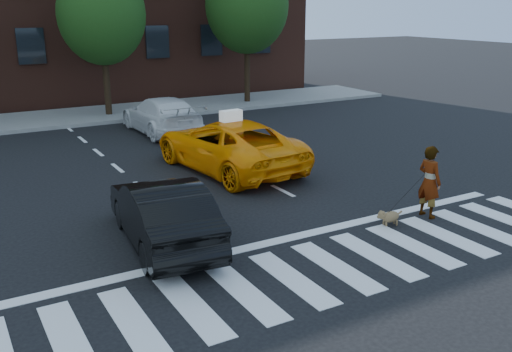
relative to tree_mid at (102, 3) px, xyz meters
The scene contains 11 objects.
ground 17.68m from the tree_mid, 91.80° to the right, with size 120.00×120.00×0.00m, color black.
crosswalk 17.68m from the tree_mid, 91.80° to the right, with size 13.00×2.40×0.01m, color silver.
stop_line 16.15m from the tree_mid, 91.99° to the right, with size 12.00×0.30×0.01m, color silver.
sidewalk_far 4.83m from the tree_mid, 136.64° to the left, with size 30.00×4.00×0.15m, color slate.
tree_mid is the anchor object (origin of this frame).
taxi 10.83m from the tree_mid, 85.62° to the right, with size 2.53×5.48×1.52m, color #FF8F05.
black_sedan 15.19m from the tree_mid, 101.74° to the right, with size 1.46×4.19×1.38m, color black.
white_suv 5.94m from the tree_mid, 78.24° to the right, with size 1.96×4.82×1.40m, color silver.
woman 16.66m from the tree_mid, 79.34° to the right, with size 0.62×0.41×1.71m, color #999999.
dog 16.65m from the tree_mid, 83.50° to the right, with size 0.63×0.34×0.36m.
taxi_sign 10.70m from the tree_mid, 85.71° to the right, with size 0.65×0.28×0.32m, color white.
Camera 1 is at (-6.27, -7.85, 4.82)m, focal length 40.00 mm.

